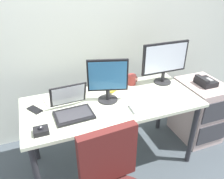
{
  "coord_description": "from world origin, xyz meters",
  "views": [
    {
      "loc": [
        -0.62,
        -1.63,
        1.8
      ],
      "look_at": [
        0.0,
        0.0,
        0.84
      ],
      "focal_mm": 35.98,
      "sensor_mm": 36.0,
      "label": 1
    }
  ],
  "objects_px": {
    "file_cabinet": "(198,110)",
    "trackball_mouse": "(41,131)",
    "coffee_mug": "(132,79)",
    "banana": "(115,89)",
    "laptop": "(72,107)",
    "keyboard": "(153,105)",
    "paper_notepad": "(52,99)",
    "monitor_main": "(165,60)",
    "cell_phone": "(35,110)",
    "desk_phone": "(205,82)",
    "monitor_side": "(108,79)"
  },
  "relations": [
    {
      "from": "monitor_main",
      "to": "paper_notepad",
      "type": "xyz_separation_m",
      "value": [
        -1.14,
        0.05,
        -0.24
      ]
    },
    {
      "from": "trackball_mouse",
      "to": "paper_notepad",
      "type": "bearing_deg",
      "value": 72.63
    },
    {
      "from": "keyboard",
      "to": "laptop",
      "type": "distance_m",
      "value": 0.7
    },
    {
      "from": "desk_phone",
      "to": "cell_phone",
      "type": "height_order",
      "value": "desk_phone"
    },
    {
      "from": "monitor_main",
      "to": "coffee_mug",
      "type": "xyz_separation_m",
      "value": [
        -0.32,
        0.08,
        -0.2
      ]
    },
    {
      "from": "desk_phone",
      "to": "cell_phone",
      "type": "bearing_deg",
      "value": 177.43
    },
    {
      "from": "coffee_mug",
      "to": "banana",
      "type": "relative_size",
      "value": 0.55
    },
    {
      "from": "monitor_side",
      "to": "paper_notepad",
      "type": "distance_m",
      "value": 0.55
    },
    {
      "from": "coffee_mug",
      "to": "cell_phone",
      "type": "bearing_deg",
      "value": -171.45
    },
    {
      "from": "coffee_mug",
      "to": "paper_notepad",
      "type": "xyz_separation_m",
      "value": [
        -0.82,
        -0.03,
        -0.05
      ]
    },
    {
      "from": "keyboard",
      "to": "trackball_mouse",
      "type": "bearing_deg",
      "value": -178.58
    },
    {
      "from": "monitor_side",
      "to": "trackball_mouse",
      "type": "relative_size",
      "value": 3.59
    },
    {
      "from": "desk_phone",
      "to": "monitor_side",
      "type": "bearing_deg",
      "value": 179.45
    },
    {
      "from": "file_cabinet",
      "to": "cell_phone",
      "type": "bearing_deg",
      "value": 177.98
    },
    {
      "from": "laptop",
      "to": "banana",
      "type": "bearing_deg",
      "value": 26.18
    },
    {
      "from": "monitor_main",
      "to": "cell_phone",
      "type": "relative_size",
      "value": 3.52
    },
    {
      "from": "file_cabinet",
      "to": "keyboard",
      "type": "height_order",
      "value": "keyboard"
    },
    {
      "from": "cell_phone",
      "to": "paper_notepad",
      "type": "bearing_deg",
      "value": 3.68
    },
    {
      "from": "monitor_side",
      "to": "trackball_mouse",
      "type": "xyz_separation_m",
      "value": [
        -0.61,
        -0.26,
        -0.19
      ]
    },
    {
      "from": "keyboard",
      "to": "cell_phone",
      "type": "bearing_deg",
      "value": 162.46
    },
    {
      "from": "monitor_main",
      "to": "cell_phone",
      "type": "xyz_separation_m",
      "value": [
        -1.3,
        -0.07,
        -0.24
      ]
    },
    {
      "from": "file_cabinet",
      "to": "banana",
      "type": "height_order",
      "value": "banana"
    },
    {
      "from": "monitor_main",
      "to": "trackball_mouse",
      "type": "relative_size",
      "value": 4.55
    },
    {
      "from": "monitor_main",
      "to": "file_cabinet",
      "type": "bearing_deg",
      "value": -16.22
    },
    {
      "from": "monitor_side",
      "to": "laptop",
      "type": "bearing_deg",
      "value": -166.45
    },
    {
      "from": "monitor_main",
      "to": "laptop",
      "type": "xyz_separation_m",
      "value": [
        -1.01,
        -0.22,
        -0.2
      ]
    },
    {
      "from": "file_cabinet",
      "to": "banana",
      "type": "distance_m",
      "value": 1.07
    },
    {
      "from": "file_cabinet",
      "to": "desk_phone",
      "type": "bearing_deg",
      "value": -116.78
    },
    {
      "from": "paper_notepad",
      "to": "monitor_main",
      "type": "bearing_deg",
      "value": -2.37
    },
    {
      "from": "file_cabinet",
      "to": "trackball_mouse",
      "type": "relative_size",
      "value": 6.25
    },
    {
      "from": "file_cabinet",
      "to": "keyboard",
      "type": "distance_m",
      "value": 0.9
    },
    {
      "from": "desk_phone",
      "to": "coffee_mug",
      "type": "distance_m",
      "value": 0.79
    },
    {
      "from": "file_cabinet",
      "to": "paper_notepad",
      "type": "relative_size",
      "value": 3.31
    },
    {
      "from": "paper_notepad",
      "to": "desk_phone",
      "type": "bearing_deg",
      "value": -7.01
    },
    {
      "from": "paper_notepad",
      "to": "coffee_mug",
      "type": "bearing_deg",
      "value": 2.23
    },
    {
      "from": "desk_phone",
      "to": "paper_notepad",
      "type": "height_order",
      "value": "desk_phone"
    },
    {
      "from": "monitor_main",
      "to": "coffee_mug",
      "type": "distance_m",
      "value": 0.38
    },
    {
      "from": "monitor_side",
      "to": "paper_notepad",
      "type": "xyz_separation_m",
      "value": [
        -0.47,
        0.18,
        -0.21
      ]
    },
    {
      "from": "desk_phone",
      "to": "laptop",
      "type": "distance_m",
      "value": 1.45
    },
    {
      "from": "coffee_mug",
      "to": "paper_notepad",
      "type": "distance_m",
      "value": 0.82
    },
    {
      "from": "laptop",
      "to": "paper_notepad",
      "type": "height_order",
      "value": "laptop"
    },
    {
      "from": "file_cabinet",
      "to": "coffee_mug",
      "type": "height_order",
      "value": "coffee_mug"
    },
    {
      "from": "coffee_mug",
      "to": "banana",
      "type": "height_order",
      "value": "coffee_mug"
    },
    {
      "from": "banana",
      "to": "laptop",
      "type": "bearing_deg",
      "value": -153.82
    },
    {
      "from": "paper_notepad",
      "to": "monitor_side",
      "type": "bearing_deg",
      "value": -21.09
    },
    {
      "from": "monitor_side",
      "to": "cell_phone",
      "type": "bearing_deg",
      "value": 173.96
    },
    {
      "from": "monitor_side",
      "to": "laptop",
      "type": "distance_m",
      "value": 0.39
    },
    {
      "from": "monitor_main",
      "to": "banana",
      "type": "bearing_deg",
      "value": 178.57
    },
    {
      "from": "monitor_main",
      "to": "trackball_mouse",
      "type": "xyz_separation_m",
      "value": [
        -1.28,
        -0.4,
        -0.22
      ]
    },
    {
      "from": "file_cabinet",
      "to": "laptop",
      "type": "bearing_deg",
      "value": -176.49
    }
  ]
}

